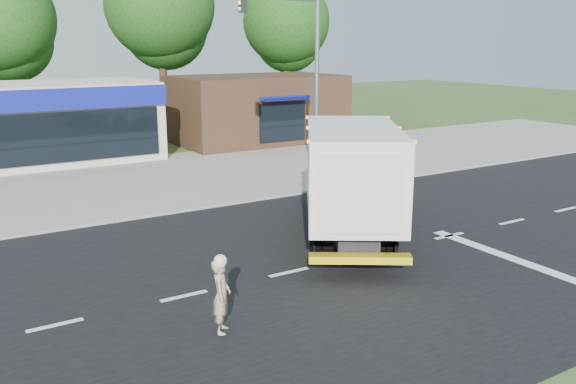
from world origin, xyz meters
name	(u,v)px	position (x,y,z in m)	size (l,w,h in m)	color
ground	(376,253)	(0.00, 0.00, 0.00)	(120.00, 120.00, 0.00)	#385123
road_asphalt	(376,253)	(0.00, 0.00, 0.00)	(60.00, 14.00, 0.02)	black
sidewalk	(246,193)	(0.00, 8.20, 0.06)	(60.00, 2.40, 0.12)	gray
parking_apron	(190,169)	(0.00, 14.00, 0.01)	(60.00, 9.00, 0.02)	gray
lane_markings	(443,258)	(1.35, -1.35, 0.02)	(55.20, 7.00, 0.01)	silver
ems_box_truck	(350,171)	(0.37, 1.83, 2.08)	(6.52, 8.21, 3.61)	black
emergency_worker	(221,294)	(-6.00, -2.16, 0.86)	(0.65, 0.71, 1.75)	tan
brown_storefront	(257,109)	(7.00, 19.98, 2.00)	(10.00, 6.70, 4.00)	#382316
traffic_signal_pole	(303,70)	(2.35, 7.60, 4.92)	(3.51, 0.25, 8.00)	gray
background_trees	(87,19)	(-0.85, 28.16, 7.38)	(36.77, 7.39, 12.10)	#332114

